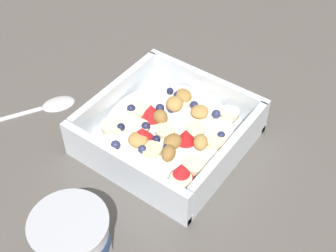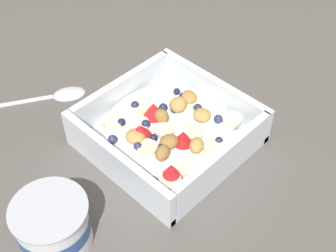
# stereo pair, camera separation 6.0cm
# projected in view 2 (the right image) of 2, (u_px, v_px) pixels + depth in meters

# --- Properties ---
(ground_plane) EXTENTS (2.40, 2.40, 0.00)m
(ground_plane) POSITION_uv_depth(u_px,v_px,m) (162.00, 135.00, 0.63)
(ground_plane) COLOR #56514C
(fruit_bowl) EXTENTS (0.19, 0.19, 0.06)m
(fruit_bowl) POSITION_uv_depth(u_px,v_px,m) (168.00, 132.00, 0.61)
(fruit_bowl) COLOR white
(fruit_bowl) RESTS_ON ground
(spoon) EXTENTS (0.11, 0.16, 0.01)m
(spoon) POSITION_uv_depth(u_px,v_px,m) (51.00, 95.00, 0.69)
(spoon) COLOR silver
(spoon) RESTS_ON ground
(yogurt_cup) EXTENTS (0.08, 0.08, 0.06)m
(yogurt_cup) POSITION_uv_depth(u_px,v_px,m) (53.00, 225.00, 0.50)
(yogurt_cup) COLOR white
(yogurt_cup) RESTS_ON ground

